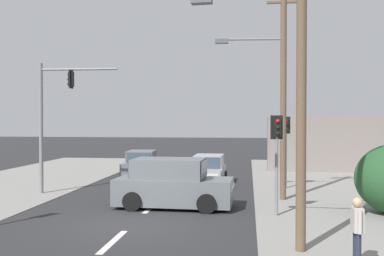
# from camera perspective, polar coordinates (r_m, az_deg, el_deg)

# --- Properties ---
(ground_plane) EXTENTS (140.00, 140.00, 0.00)m
(ground_plane) POSITION_cam_1_polar(r_m,az_deg,el_deg) (14.96, -7.71, -12.11)
(ground_plane) COLOR #28282B
(lane_dash_near) EXTENTS (0.20, 2.40, 0.01)m
(lane_dash_near) POSITION_cam_1_polar(r_m,az_deg,el_deg) (13.10, -10.03, -14.02)
(lane_dash_near) COLOR silver
(lane_dash_near) RESTS_ON ground
(lane_dash_mid) EXTENTS (0.20, 2.40, 0.01)m
(lane_dash_mid) POSITION_cam_1_polar(r_m,az_deg,el_deg) (17.81, -5.19, -9.95)
(lane_dash_mid) COLOR silver
(lane_dash_mid) RESTS_ON ground
(lane_dash_far) EXTENTS (0.20, 2.40, 0.01)m
(lane_dash_far) POSITION_cam_1_polar(r_m,az_deg,el_deg) (22.65, -2.45, -7.57)
(lane_dash_far) COLOR silver
(lane_dash_far) RESTS_ON ground
(utility_pole_foreground_right) EXTENTS (3.78, 0.51, 9.26)m
(utility_pole_foreground_right) POSITION_cam_1_polar(r_m,az_deg,el_deg) (11.94, 13.05, 8.65)
(utility_pole_foreground_right) COLOR brown
(utility_pole_foreground_right) RESTS_ON ground
(utility_pole_midground_right) EXTENTS (3.78, 0.49, 9.45)m
(utility_pole_midground_right) POSITION_cam_1_polar(r_m,az_deg,el_deg) (19.39, 11.12, 6.02)
(utility_pole_midground_right) COLOR brown
(utility_pole_midground_right) RESTS_ON ground
(traffic_signal_mast) EXTENTS (3.69, 0.44, 6.00)m
(traffic_signal_mast) POSITION_cam_1_polar(r_m,az_deg,el_deg) (21.54, -17.32, 2.15)
(traffic_signal_mast) COLOR slate
(traffic_signal_mast) RESTS_ON ground
(pedestal_signal_right_kerb) EXTENTS (0.44, 0.31, 3.56)m
(pedestal_signal_right_kerb) POSITION_cam_1_polar(r_m,az_deg,el_deg) (16.08, 10.70, -2.49)
(pedestal_signal_right_kerb) COLOR slate
(pedestal_signal_right_kerb) RESTS_ON ground
(pedestal_signal_far_median) EXTENTS (0.44, 0.30, 3.56)m
(pedestal_signal_far_median) POSITION_cam_1_polar(r_m,az_deg,el_deg) (22.58, 11.82, -1.47)
(pedestal_signal_far_median) COLOR slate
(pedestal_signal_far_median) RESTS_ON ground
(shopfront_wall_far) EXTENTS (12.00, 1.00, 3.60)m
(shopfront_wall_far) POSITION_cam_1_polar(r_m,az_deg,el_deg) (30.98, 20.72, -1.97)
(shopfront_wall_far) COLOR gray
(shopfront_wall_far) RESTS_ON ground
(suv_kerbside_parked) EXTENTS (4.59, 2.17, 1.90)m
(suv_kerbside_parked) POSITION_cam_1_polar(r_m,az_deg,el_deg) (17.53, -2.51, -7.21)
(suv_kerbside_parked) COLOR slate
(suv_kerbside_parked) RESTS_ON ground
(hatchback_receding_far) EXTENTS (1.85, 3.67, 1.53)m
(hatchback_receding_far) POSITION_cam_1_polar(r_m,az_deg,el_deg) (23.84, 2.11, -5.45)
(hatchback_receding_far) COLOR #A3A8AD
(hatchback_receding_far) RESTS_ON ground
(sedan_crossing_left) EXTENTS (2.06, 4.32, 1.56)m
(sedan_crossing_left) POSITION_cam_1_polar(r_m,az_deg,el_deg) (26.98, -6.40, -4.69)
(sedan_crossing_left) COLOR slate
(sedan_crossing_left) RESTS_ON ground
(pedestrian_at_kerb) EXTENTS (0.23, 0.56, 1.63)m
(pedestrian_at_kerb) POSITION_cam_1_polar(r_m,az_deg,el_deg) (11.17, 20.24, -11.84)
(pedestrian_at_kerb) COLOR #232838
(pedestrian_at_kerb) RESTS_ON ground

